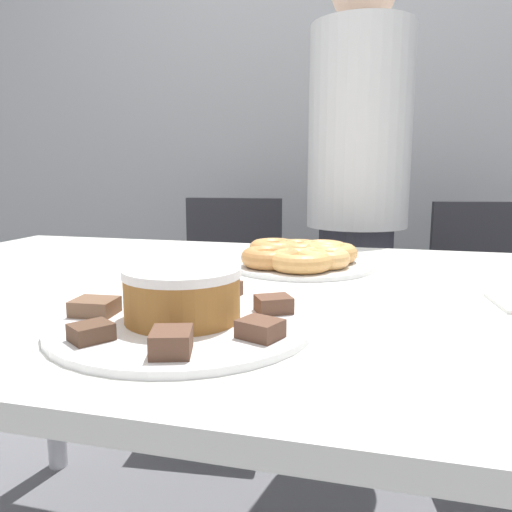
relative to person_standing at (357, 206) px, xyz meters
name	(u,v)px	position (x,y,z in m)	size (l,w,h in m)	color
wall_back	(336,100)	(-0.16, 0.80, 0.44)	(8.00, 0.05, 2.60)	#A8AAAD
table	(246,327)	(-0.16, -0.81, -0.17)	(1.68, 1.02, 0.77)	silver
person_standing	(357,206)	(0.00, 0.00, 0.00)	(0.33, 0.33, 1.62)	#383842
office_chair_left	(227,317)	(-0.50, 0.14, -0.46)	(0.48, 0.48, 0.86)	black
office_chair_right	(495,337)	(0.48, 0.14, -0.46)	(0.51, 0.51, 0.86)	black
plate_cake	(183,323)	(-0.17, -1.07, -0.09)	(0.36, 0.36, 0.01)	white
plate_donuts	(301,264)	(-0.09, -0.61, -0.09)	(0.32, 0.32, 0.01)	white
frosted_cake	(182,293)	(-0.17, -1.07, -0.04)	(0.16, 0.16, 0.07)	#9E662D
lamington_0	(171,342)	(-0.13, -1.19, -0.07)	(0.06, 0.06, 0.03)	brown
lamington_1	(260,329)	(-0.05, -1.11, -0.07)	(0.06, 0.06, 0.02)	brown
lamington_2	(274,304)	(-0.06, -1.00, -0.07)	(0.06, 0.06, 0.02)	brown
lamington_3	(225,290)	(-0.15, -0.94, -0.07)	(0.05, 0.06, 0.02)	brown
lamington_4	(155,292)	(-0.26, -0.97, -0.07)	(0.06, 0.06, 0.02)	#513828
lamington_5	(95,307)	(-0.30, -1.08, -0.07)	(0.06, 0.05, 0.02)	brown
lamington_6	(91,332)	(-0.24, -1.17, -0.07)	(0.06, 0.06, 0.02)	#513828
donut_0	(301,254)	(-0.09, -0.61, -0.06)	(0.12, 0.12, 0.04)	#C68447
donut_1	(330,253)	(-0.02, -0.59, -0.06)	(0.12, 0.12, 0.04)	tan
donut_2	(323,250)	(-0.04, -0.55, -0.06)	(0.11, 0.11, 0.04)	tan
donut_3	(299,249)	(-0.10, -0.55, -0.06)	(0.11, 0.11, 0.04)	#D18E4C
donut_4	(275,249)	(-0.15, -0.56, -0.06)	(0.12, 0.12, 0.04)	#D18E4C
donut_5	(274,255)	(-0.14, -0.62, -0.07)	(0.11, 0.11, 0.03)	#E5AD66
donut_6	(271,257)	(-0.14, -0.67, -0.06)	(0.12, 0.12, 0.04)	#C68447
donut_7	(300,261)	(-0.07, -0.69, -0.06)	(0.13, 0.13, 0.04)	tan
donut_8	(323,258)	(-0.03, -0.65, -0.06)	(0.11, 0.11, 0.04)	#E5AD66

